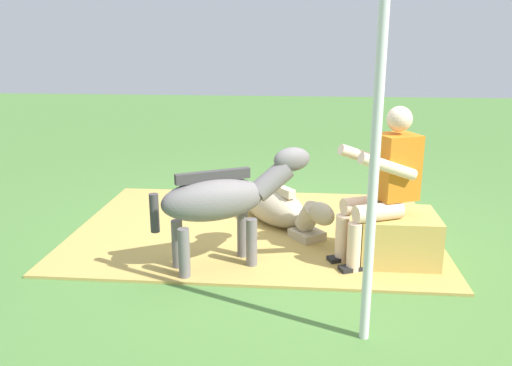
% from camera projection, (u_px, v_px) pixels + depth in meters
% --- Properties ---
extents(ground_plane, '(24.00, 24.00, 0.00)m').
position_uv_depth(ground_plane, '(281.00, 242.00, 4.84)').
color(ground_plane, '#4C7A38').
extents(hay_patch, '(3.41, 2.44, 0.02)m').
position_uv_depth(hay_patch, '(255.00, 229.00, 5.13)').
color(hay_patch, tan).
rests_on(hay_patch, ground).
extents(hay_bale, '(0.63, 0.55, 0.42)m').
position_uv_depth(hay_bale, '(397.00, 238.00, 4.36)').
color(hay_bale, tan).
rests_on(hay_bale, ground).
extents(person_seated, '(0.72, 0.58, 1.30)m').
position_uv_depth(person_seated, '(383.00, 181.00, 4.20)').
color(person_seated, beige).
rests_on(person_seated, ground).
extents(pony_standing, '(1.23, 0.81, 0.95)m').
position_uv_depth(pony_standing, '(224.00, 199.00, 4.17)').
color(pony_standing, slate).
rests_on(pony_standing, ground).
extents(pony_lying, '(1.03, 1.23, 0.42)m').
position_uv_depth(pony_lying, '(280.00, 208.00, 5.18)').
color(pony_lying, tan).
rests_on(pony_lying, ground).
extents(tent_pole_left, '(0.06, 0.06, 2.25)m').
position_uv_depth(tent_pole_left, '(375.00, 163.00, 3.01)').
color(tent_pole_left, silver).
rests_on(tent_pole_left, ground).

